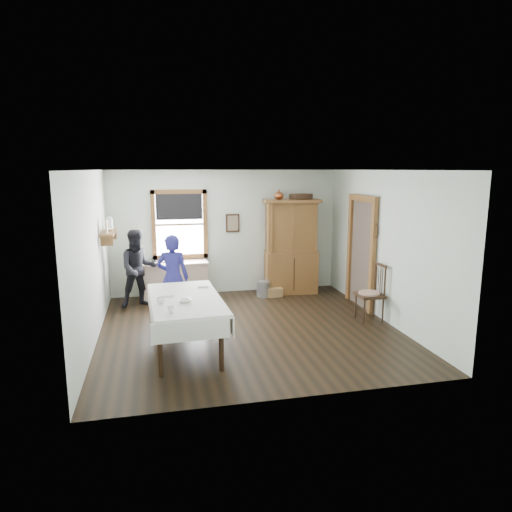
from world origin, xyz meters
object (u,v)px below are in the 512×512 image
object	(u,v)px
dining_table	(186,323)
figure_dark	(139,271)
china_hutch	(291,247)
pail	(264,289)
wicker_basket	(274,292)
spindle_chair	(370,292)
work_counter	(175,280)
woman_blue	(173,281)

from	to	relation	value
dining_table	figure_dark	world-z (taller)	figure_dark
china_hutch	pail	bearing A→B (deg)	-157.72
dining_table	figure_dark	bearing A→B (deg)	107.42
china_hutch	wicker_basket	bearing A→B (deg)	-145.10
dining_table	figure_dark	xyz separation A→B (m)	(-0.76, 2.44, 0.31)
dining_table	spindle_chair	distance (m)	3.39
dining_table	spindle_chair	xyz separation A→B (m)	(3.33, 0.62, 0.12)
china_hutch	dining_table	size ratio (longest dim) A/B	1.02
work_counter	figure_dark	xyz separation A→B (m)	(-0.72, -0.40, 0.32)
china_hutch	figure_dark	world-z (taller)	china_hutch
dining_table	pail	xyz separation A→B (m)	(1.83, 2.59, -0.24)
woman_blue	dining_table	bearing A→B (deg)	108.67
pail	woman_blue	distance (m)	2.34
work_counter	dining_table	xyz separation A→B (m)	(0.04, -2.84, 0.01)
wicker_basket	figure_dark	bearing A→B (deg)	-177.97
work_counter	pail	xyz separation A→B (m)	(1.87, -0.25, -0.23)
work_counter	woman_blue	world-z (taller)	woman_blue
pail	figure_dark	world-z (taller)	figure_dark
china_hutch	wicker_basket	xyz separation A→B (m)	(-0.45, -0.26, -0.94)
figure_dark	dining_table	bearing A→B (deg)	-84.41
china_hutch	woman_blue	xyz separation A→B (m)	(-2.63, -1.35, -0.31)
spindle_chair	figure_dark	world-z (taller)	figure_dark
china_hutch	figure_dark	bearing A→B (deg)	-168.81
work_counter	figure_dark	world-z (taller)	figure_dark
work_counter	spindle_chair	world-z (taller)	spindle_chair
dining_table	wicker_basket	world-z (taller)	dining_table
spindle_chair	woman_blue	world-z (taller)	woman_blue
work_counter	dining_table	distance (m)	2.84
dining_table	woman_blue	distance (m)	1.49
wicker_basket	woman_blue	bearing A→B (deg)	-153.44
spindle_chair	figure_dark	bearing A→B (deg)	155.54
woman_blue	spindle_chair	bearing A→B (deg)	-179.87
woman_blue	figure_dark	size ratio (longest dim) A/B	1.02
work_counter	wicker_basket	distance (m)	2.14
pail	wicker_basket	bearing A→B (deg)	-12.04
china_hutch	dining_table	distance (m)	3.80
work_counter	china_hutch	bearing A→B (deg)	-4.06
spindle_chair	wicker_basket	bearing A→B (deg)	123.17
work_counter	wicker_basket	xyz separation A→B (m)	(2.10, -0.30, -0.30)
china_hutch	spindle_chair	bearing A→B (deg)	-64.09
work_counter	pail	bearing A→B (deg)	-10.74
spindle_chair	wicker_basket	size ratio (longest dim) A/B	3.26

